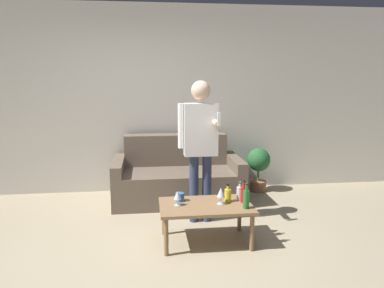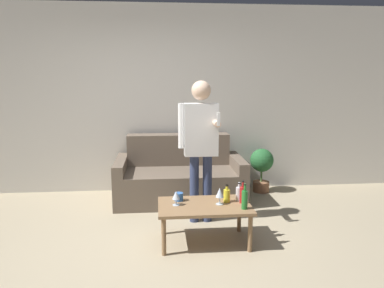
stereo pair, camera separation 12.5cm
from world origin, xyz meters
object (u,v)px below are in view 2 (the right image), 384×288
object	(u,v)px
bottle_orange	(245,199)
person_standing_front	(201,139)
couch	(180,177)
coffee_table	(204,209)

from	to	relation	value
bottle_orange	person_standing_front	distance (m)	0.94
person_standing_front	couch	bearing A→B (deg)	102.95
person_standing_front	bottle_orange	bearing A→B (deg)	-64.44
couch	coffee_table	distance (m)	1.44
couch	coffee_table	world-z (taller)	couch
coffee_table	couch	bearing A→B (deg)	96.84
couch	person_standing_front	size ratio (longest dim) A/B	1.05
coffee_table	bottle_orange	size ratio (longest dim) A/B	3.68
couch	bottle_orange	size ratio (longest dim) A/B	6.82
couch	person_standing_front	world-z (taller)	person_standing_front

